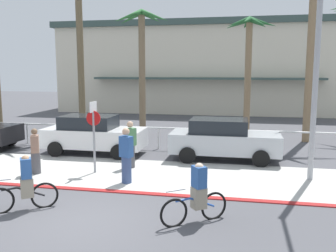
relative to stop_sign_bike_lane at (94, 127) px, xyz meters
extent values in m
plane|color=#4C4C51|center=(1.32, 5.95, -1.68)|extent=(80.00, 80.00, 0.00)
cube|color=beige|center=(1.32, 0.15, -1.67)|extent=(44.00, 4.00, 0.02)
cube|color=maroon|center=(1.32, -1.85, -1.66)|extent=(44.00, 0.24, 0.03)
cube|color=beige|center=(2.14, 22.13, 1.93)|extent=(25.92, 8.36, 7.22)
cube|color=#384C47|center=(2.14, 22.13, 5.80)|extent=(26.52, 8.96, 0.50)
cube|color=#384C47|center=(2.14, 17.45, 1.32)|extent=(18.15, 1.20, 0.16)
cylinder|color=white|center=(1.32, 4.45, -0.68)|extent=(22.45, 0.08, 0.08)
cylinder|color=white|center=(-5.42, 4.45, -1.18)|extent=(0.08, 0.08, 1.00)
cylinder|color=white|center=(-3.17, 4.45, -1.18)|extent=(0.08, 0.08, 1.00)
cylinder|color=white|center=(-0.93, 4.45, -1.18)|extent=(0.08, 0.08, 1.00)
cylinder|color=white|center=(1.32, 4.45, -1.18)|extent=(0.08, 0.08, 1.00)
cylinder|color=white|center=(3.56, 4.45, -1.18)|extent=(0.08, 0.08, 1.00)
cylinder|color=white|center=(5.81, 4.45, -1.18)|extent=(0.08, 0.08, 1.00)
cylinder|color=white|center=(8.05, 4.45, -1.18)|extent=(0.08, 0.08, 1.00)
cylinder|color=gray|center=(0.00, 0.00, -0.58)|extent=(0.08, 0.08, 2.20)
cube|color=white|center=(0.00, 0.00, 0.70)|extent=(0.04, 0.56, 0.36)
cylinder|color=red|center=(0.00, 0.00, 0.30)|extent=(0.52, 0.03, 0.52)
cylinder|color=#9EA0A5|center=(7.42, 0.63, 2.07)|extent=(0.18, 0.18, 7.50)
cylinder|color=brown|center=(-3.58, 6.99, 3.24)|extent=(0.36, 0.36, 9.84)
cylinder|color=#756047|center=(-0.31, 7.67, 1.69)|extent=(0.36, 0.36, 6.73)
cone|color=#2D6B33|center=(0.42, 7.67, 4.80)|extent=(1.56, 0.32, 0.80)
cone|color=#2D6B33|center=(0.08, 8.16, 4.84)|extent=(1.10, 1.27, 0.73)
cone|color=#2D6B33|center=(-0.45, 8.27, 4.87)|extent=(0.61, 1.36, 0.66)
cone|color=#2D6B33|center=(-1.00, 8.00, 4.80)|extent=(1.61, 1.00, 0.81)
cone|color=#2D6B33|center=(-0.98, 7.35, 4.78)|extent=(1.56, 0.97, 0.84)
cone|color=#2D6B33|center=(-0.45, 7.07, 4.91)|extent=(0.60, 1.35, 0.59)
cone|color=#2D6B33|center=(0.09, 7.16, 4.92)|extent=(1.11, 1.27, 0.58)
cylinder|color=#846B4C|center=(5.37, 9.10, 1.52)|extent=(0.36, 0.36, 6.39)
cone|color=#235B2D|center=(6.07, 9.10, 4.51)|extent=(1.50, 0.32, 0.71)
cone|color=#235B2D|center=(5.84, 9.70, 4.56)|extent=(1.24, 1.44, 0.62)
cone|color=#235B2D|center=(5.21, 9.77, 4.53)|extent=(0.64, 1.50, 0.66)
cone|color=#235B2D|center=(4.72, 9.41, 4.51)|extent=(1.50, 0.94, 0.71)
cone|color=#235B2D|center=(4.78, 8.82, 4.51)|extent=(1.39, 0.89, 0.70)
cone|color=#235B2D|center=(5.22, 8.44, 4.56)|extent=(0.63, 1.46, 0.60)
cone|color=#235B2D|center=(5.76, 8.61, 4.49)|extent=(1.09, 1.26, 0.74)
cylinder|color=#846B4C|center=(8.36, 7.72, 2.53)|extent=(0.36, 0.36, 8.42)
cylinder|color=black|center=(-5.96, 3.83, -1.35)|extent=(0.66, 0.22, 0.66)
cube|color=white|center=(-1.20, 2.94, -0.95)|extent=(4.40, 1.80, 0.80)
cube|color=#1E2328|center=(-1.45, 2.94, -0.27)|extent=(2.29, 1.58, 0.56)
cylinder|color=black|center=(0.20, 3.84, -1.35)|extent=(0.66, 0.22, 0.66)
cylinder|color=black|center=(0.20, 2.04, -1.35)|extent=(0.66, 0.22, 0.66)
cylinder|color=black|center=(-2.61, 3.84, -1.35)|extent=(0.66, 0.22, 0.66)
cylinder|color=black|center=(-2.61, 2.04, -1.35)|extent=(0.66, 0.22, 0.66)
cube|color=#B2B7BC|center=(4.46, 2.90, -0.95)|extent=(4.40, 1.80, 0.80)
cube|color=#1E2328|center=(4.21, 2.90, -0.27)|extent=(2.29, 1.58, 0.56)
cylinder|color=black|center=(5.87, 3.80, -1.35)|extent=(0.66, 0.22, 0.66)
cylinder|color=black|center=(5.87, 2.00, -1.35)|extent=(0.66, 0.22, 0.66)
cylinder|color=black|center=(3.05, 3.80, -1.35)|extent=(0.66, 0.22, 0.66)
cylinder|color=black|center=(3.05, 2.00, -1.35)|extent=(0.66, 0.22, 0.66)
torus|color=black|center=(-0.91, -4.07, -1.35)|extent=(0.63, 0.46, 0.72)
torus|color=black|center=(-0.01, -3.45, -1.35)|extent=(0.63, 0.46, 0.72)
cylinder|color=black|center=(-0.28, -3.64, -1.20)|extent=(0.60, 0.44, 0.35)
cylinder|color=black|center=(-0.71, -3.94, -1.06)|extent=(0.34, 0.26, 0.07)
cylinder|color=black|center=(-0.36, -3.69, -1.13)|extent=(0.05, 0.05, 0.44)
cylinder|color=silver|center=(-0.87, -4.05, -0.80)|extent=(0.43, 0.32, 0.04)
cube|color=gray|center=(-0.36, -3.69, -1.07)|extent=(0.42, 0.41, 0.52)
cube|color=#2D5699|center=(-0.36, -3.69, -0.55)|extent=(0.41, 0.43, 0.52)
sphere|color=#9E7556|center=(-0.36, -3.69, -0.32)|extent=(0.22, 0.22, 0.22)
torus|color=black|center=(3.61, -4.00, -1.35)|extent=(0.61, 0.48, 0.72)
torus|color=black|center=(4.50, -3.34, -1.35)|extent=(0.61, 0.48, 0.72)
cylinder|color=#2851A8|center=(4.23, -3.54, -1.20)|extent=(0.58, 0.45, 0.35)
cylinder|color=#2851A8|center=(3.81, -3.85, -1.06)|extent=(0.34, 0.27, 0.07)
cylinder|color=#2851A8|center=(4.15, -3.60, -1.13)|extent=(0.05, 0.05, 0.44)
cylinder|color=silver|center=(3.65, -3.97, -0.80)|extent=(0.42, 0.33, 0.04)
cube|color=gray|center=(4.15, -3.60, -1.07)|extent=(0.42, 0.42, 0.52)
cube|color=#2D5699|center=(4.15, -3.60, -0.55)|extent=(0.41, 0.43, 0.52)
sphere|color=beige|center=(4.15, -3.60, -0.32)|extent=(0.22, 0.22, 0.22)
cylinder|color=#384C7A|center=(1.49, -0.95, -1.24)|extent=(0.42, 0.42, 0.88)
cube|color=#2D5699|center=(1.49, -0.95, -0.46)|extent=(0.47, 0.40, 0.68)
sphere|color=#D6A884|center=(1.49, -0.95, 0.03)|extent=(0.24, 0.24, 0.24)
cylinder|color=#4C4C51|center=(-2.00, -0.52, -1.28)|extent=(0.43, 0.43, 0.78)
cube|color=#93705B|center=(-2.00, -0.52, -0.59)|extent=(0.42, 0.48, 0.60)
sphere|color=brown|center=(-2.00, -0.52, -0.15)|extent=(0.22, 0.22, 0.22)
cylinder|color=#4C4C51|center=(1.05, 0.93, -1.25)|extent=(0.44, 0.44, 0.85)
cube|color=#4C7F51|center=(1.05, 0.93, -0.49)|extent=(0.43, 0.48, 0.66)
sphere|color=#D6A884|center=(1.05, 0.93, -0.02)|extent=(0.23, 0.23, 0.23)
camera|label=1|loc=(5.12, -12.18, 1.98)|focal=39.81mm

